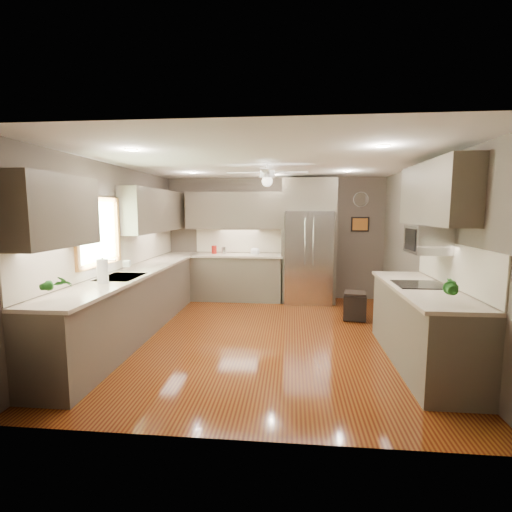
% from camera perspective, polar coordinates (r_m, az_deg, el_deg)
% --- Properties ---
extents(floor, '(5.00, 5.00, 0.00)m').
position_cam_1_polar(floor, '(5.57, 1.43, -12.18)').
color(floor, '#471609').
rests_on(floor, ground).
extents(ceiling, '(5.00, 5.00, 0.00)m').
position_cam_1_polar(ceiling, '(5.30, 1.52, 14.28)').
color(ceiling, white).
rests_on(ceiling, ground).
extents(wall_back, '(4.50, 0.00, 4.50)m').
position_cam_1_polar(wall_back, '(7.77, 2.79, 2.74)').
color(wall_back, brown).
rests_on(wall_back, ground).
extents(wall_front, '(4.50, 0.00, 4.50)m').
position_cam_1_polar(wall_front, '(2.83, -2.15, -4.87)').
color(wall_front, brown).
rests_on(wall_front, ground).
extents(wall_left, '(0.00, 5.00, 5.00)m').
position_cam_1_polar(wall_left, '(5.89, -20.93, 0.90)').
color(wall_left, brown).
rests_on(wall_left, ground).
extents(wall_right, '(0.00, 5.00, 5.00)m').
position_cam_1_polar(wall_right, '(5.60, 25.11, 0.40)').
color(wall_right, brown).
rests_on(wall_right, ground).
extents(canister_a, '(0.14, 0.14, 0.17)m').
position_cam_1_polar(canister_a, '(7.71, -6.46, 0.96)').
color(canister_a, maroon).
rests_on(canister_a, back_run).
extents(canister_b, '(0.12, 0.12, 0.15)m').
position_cam_1_polar(canister_b, '(7.67, -4.95, 0.87)').
color(canister_b, silver).
rests_on(canister_b, back_run).
extents(soap_bottle, '(0.12, 0.12, 0.21)m').
position_cam_1_polar(soap_bottle, '(5.88, -19.15, -1.05)').
color(soap_bottle, white).
rests_on(soap_bottle, left_run).
extents(potted_plant_left, '(0.20, 0.17, 0.33)m').
position_cam_1_polar(potted_plant_left, '(4.18, -28.20, -3.81)').
color(potted_plant_left, '#1A5117').
rests_on(potted_plant_left, left_run).
extents(potted_plant_right, '(0.19, 0.17, 0.31)m').
position_cam_1_polar(potted_plant_right, '(4.05, 28.01, -4.31)').
color(potted_plant_right, '#1A5117').
rests_on(potted_plant_right, right_run).
extents(bowl, '(0.27, 0.27, 0.05)m').
position_cam_1_polar(bowl, '(7.56, -0.14, 0.47)').
color(bowl, '#C3BB92').
rests_on(bowl, back_run).
extents(left_run, '(0.65, 4.70, 1.45)m').
position_cam_1_polar(left_run, '(6.03, -17.44, -6.22)').
color(left_run, brown).
rests_on(left_run, ground).
extents(back_run, '(1.85, 0.65, 1.45)m').
position_cam_1_polar(back_run, '(7.65, -2.80, -3.12)').
color(back_run, brown).
rests_on(back_run, ground).
extents(uppers, '(4.50, 4.70, 0.95)m').
position_cam_1_polar(uppers, '(6.05, -5.09, 7.39)').
color(uppers, brown).
rests_on(uppers, wall_left).
extents(window, '(0.05, 1.12, 0.92)m').
position_cam_1_polar(window, '(5.41, -23.13, 3.48)').
color(window, '#BFF2B2').
rests_on(window, wall_left).
extents(sink, '(0.50, 0.70, 0.32)m').
position_cam_1_polar(sink, '(5.35, -20.08, -3.35)').
color(sink, silver).
rests_on(sink, left_run).
extents(refrigerator, '(1.06, 0.75, 2.45)m').
position_cam_1_polar(refrigerator, '(7.43, 8.06, 2.01)').
color(refrigerator, silver).
rests_on(refrigerator, ground).
extents(right_run, '(0.70, 2.20, 1.45)m').
position_cam_1_polar(right_run, '(4.90, 24.20, -9.58)').
color(right_run, brown).
rests_on(right_run, ground).
extents(microwave, '(0.43, 0.55, 0.34)m').
position_cam_1_polar(microwave, '(4.99, 24.92, 2.33)').
color(microwave, silver).
rests_on(microwave, wall_right).
extents(ceiling_fan, '(1.18, 1.18, 0.32)m').
position_cam_1_polar(ceiling_fan, '(5.58, 1.73, 12.18)').
color(ceiling_fan, white).
rests_on(ceiling_fan, ceiling).
extents(recessed_lights, '(2.84, 3.14, 0.01)m').
position_cam_1_polar(recessed_lights, '(5.69, 1.40, 13.71)').
color(recessed_lights, white).
rests_on(recessed_lights, ceiling).
extents(wall_clock, '(0.30, 0.03, 0.30)m').
position_cam_1_polar(wall_clock, '(7.85, 15.83, 8.37)').
color(wall_clock, white).
rests_on(wall_clock, wall_back).
extents(framed_print, '(0.36, 0.03, 0.30)m').
position_cam_1_polar(framed_print, '(7.85, 15.71, 4.72)').
color(framed_print, black).
rests_on(framed_print, wall_back).
extents(stool, '(0.42, 0.42, 0.45)m').
position_cam_1_polar(stool, '(6.49, 14.97, -7.42)').
color(stool, black).
rests_on(stool, ground).
extents(paper_towel, '(0.13, 0.13, 0.34)m').
position_cam_1_polar(paper_towel, '(4.93, -22.52, -2.27)').
color(paper_towel, white).
rests_on(paper_towel, left_run).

